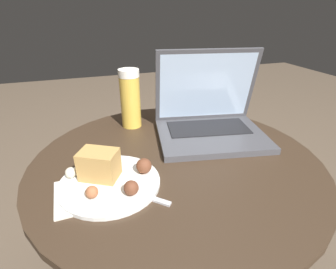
% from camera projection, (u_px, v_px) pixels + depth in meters
% --- Properties ---
extents(table, '(0.76, 0.76, 0.48)m').
position_uv_depth(table, '(175.00, 191.00, 0.75)').
color(table, black).
rests_on(table, ground_plane).
extents(napkin, '(0.19, 0.13, 0.00)m').
position_uv_depth(napkin, '(98.00, 190.00, 0.57)').
color(napkin, silver).
rests_on(napkin, table).
extents(laptop, '(0.36, 0.30, 0.25)m').
position_uv_depth(laptop, '(209.00, 119.00, 0.81)').
color(laptop, '#47474C').
rests_on(laptop, table).
extents(beer_glass, '(0.07, 0.07, 0.19)m').
position_uv_depth(beer_glass, '(130.00, 99.00, 0.84)').
color(beer_glass, gold).
rests_on(beer_glass, table).
extents(snack_plate, '(0.23, 0.23, 0.08)m').
position_uv_depth(snack_plate, '(108.00, 176.00, 0.59)').
color(snack_plate, silver).
rests_on(snack_plate, table).
extents(fork, '(0.15, 0.15, 0.01)m').
position_uv_depth(fork, '(124.00, 189.00, 0.58)').
color(fork, silver).
rests_on(fork, table).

